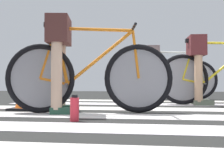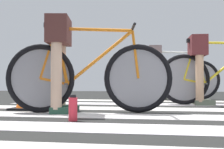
# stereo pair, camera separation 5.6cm
# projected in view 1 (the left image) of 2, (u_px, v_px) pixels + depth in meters

# --- Properties ---
(ground) EXTENTS (18.00, 14.00, 0.02)m
(ground) POSITION_uv_depth(u_px,v_px,m) (195.00, 112.00, 3.25)
(ground) COLOR black
(crosswalk_markings) EXTENTS (5.39, 4.24, 0.00)m
(crosswalk_markings) POSITION_uv_depth(u_px,v_px,m) (195.00, 113.00, 3.07)
(crosswalk_markings) COLOR beige
(crosswalk_markings) RESTS_ON ground
(bicycle_1_of_3) EXTENTS (1.72, 0.54, 0.93)m
(bicycle_1_of_3) POSITION_uv_depth(u_px,v_px,m) (89.00, 76.00, 3.09)
(bicycle_1_of_3) COLOR black
(bicycle_1_of_3) RESTS_ON ground
(cyclist_1_of_3) EXTENTS (0.37, 0.44, 0.99)m
(cyclist_1_of_3) POSITION_uv_depth(u_px,v_px,m) (59.00, 51.00, 3.09)
(cyclist_1_of_3) COLOR beige
(cyclist_1_of_3) RESTS_ON ground
(bicycle_2_of_3) EXTENTS (1.74, 0.52, 0.93)m
(bicycle_2_of_3) POSITION_uv_depth(u_px,v_px,m) (219.00, 77.00, 4.18)
(bicycle_2_of_3) COLOR black
(bicycle_2_of_3) RESTS_ON ground
(cyclist_2_of_3) EXTENTS (0.33, 0.42, 0.97)m
(cyclist_2_of_3) POSITION_uv_depth(u_px,v_px,m) (197.00, 60.00, 4.22)
(cyclist_2_of_3) COLOR tan
(cyclist_2_of_3) RESTS_ON ground
(bicycle_3_of_3) EXTENTS (1.73, 0.52, 0.93)m
(bicycle_3_of_3) POSITION_uv_depth(u_px,v_px,m) (170.00, 79.00, 5.45)
(bicycle_3_of_3) COLOR black
(bicycle_3_of_3) RESTS_ON ground
(cyclist_3_of_3) EXTENTS (0.36, 0.43, 0.98)m
(cyclist_3_of_3) POSITION_uv_depth(u_px,v_px,m) (153.00, 65.00, 5.46)
(cyclist_3_of_3) COLOR brown
(cyclist_3_of_3) RESTS_ON ground
(water_bottle) EXTENTS (0.07, 0.07, 0.22)m
(water_bottle) POSITION_uv_depth(u_px,v_px,m) (75.00, 109.00, 2.43)
(water_bottle) COLOR red
(water_bottle) RESTS_ON ground
(traffic_cone) EXTENTS (0.38, 0.38, 0.43)m
(traffic_cone) POSITION_uv_depth(u_px,v_px,m) (29.00, 92.00, 3.47)
(traffic_cone) COLOR black
(traffic_cone) RESTS_ON ground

